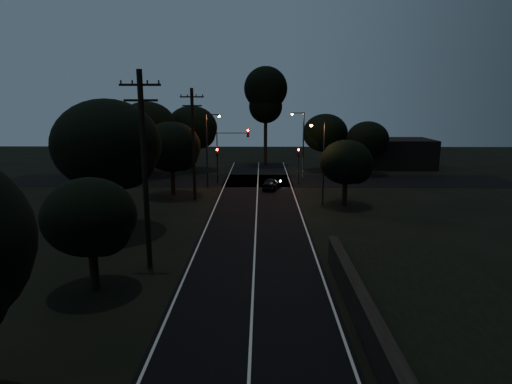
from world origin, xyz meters
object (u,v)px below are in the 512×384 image
object	(u,v)px
signal_left	(217,159)
streetlight_b	(302,140)
utility_pole_far	(193,143)
tall_pine	(266,94)
streetlight_a	(209,145)
car	(271,184)
utility_pole_mid	(145,169)
signal_mast	(232,146)
streetlight_c	(322,158)
signal_right	(298,159)

from	to	relation	value
signal_left	streetlight_b	bearing A→B (deg)	22.05
utility_pole_far	signal_left	world-z (taller)	utility_pole_far
tall_pine	streetlight_a	world-z (taller)	tall_pine
car	tall_pine	bearing A→B (deg)	-73.23
utility_pole_mid	signal_mast	distance (m)	25.22
signal_left	streetlight_a	size ratio (longest dim) A/B	0.51
utility_pole_far	car	world-z (taller)	utility_pole_far
utility_pole_far	streetlight_c	bearing A→B (deg)	-9.60
streetlight_b	tall_pine	bearing A→B (deg)	111.38
signal_mast	streetlight_b	bearing A→B (deg)	25.99
streetlight_c	tall_pine	bearing A→B (deg)	100.93
tall_pine	signal_left	world-z (taller)	tall_pine
utility_pole_far	signal_mast	bearing A→B (deg)	68.89
streetlight_c	utility_pole_far	bearing A→B (deg)	170.40
signal_right	streetlight_c	size ratio (longest dim) A/B	0.55
tall_pine	streetlight_a	size ratio (longest dim) A/B	1.77
signal_right	streetlight_a	world-z (taller)	streetlight_a
utility_pole_mid	streetlight_c	size ratio (longest dim) A/B	1.47
signal_left	car	xyz separation A→B (m)	(6.10, -2.97, -2.22)
tall_pine	signal_mast	bearing A→B (deg)	-104.62
utility_pole_far	streetlight_c	distance (m)	12.05
signal_left	streetlight_b	world-z (taller)	streetlight_b
utility_pole_far	car	bearing A→B (deg)	33.80
utility_pole_mid	streetlight_a	world-z (taller)	utility_pole_mid
streetlight_a	tall_pine	bearing A→B (deg)	69.64
streetlight_b	streetlight_c	distance (m)	14.01
streetlight_b	streetlight_c	bearing A→B (deg)	-87.86
tall_pine	signal_left	distance (m)	17.64
utility_pole_far	car	size ratio (longest dim) A/B	2.90
tall_pine	car	world-z (taller)	tall_pine
signal_left	car	world-z (taller)	signal_left
streetlight_a	streetlight_c	world-z (taller)	streetlight_a
tall_pine	streetlight_c	size ratio (longest dim) A/B	1.89
tall_pine	streetlight_a	distance (m)	18.97
streetlight_c	signal_right	bearing A→B (deg)	97.02
utility_pole_far	streetlight_a	distance (m)	6.10
signal_left	streetlight_c	size ratio (longest dim) A/B	0.55
tall_pine	streetlight_b	size ratio (longest dim) A/B	1.77
signal_left	signal_right	distance (m)	9.20
streetlight_b	streetlight_a	bearing A→B (deg)	-150.52
streetlight_a	signal_right	bearing A→B (deg)	11.34
utility_pole_far	streetlight_c	size ratio (longest dim) A/B	1.40
tall_pine	streetlight_b	bearing A→B (deg)	-68.62
signal_left	utility_pole_far	bearing A→B (deg)	-99.94
streetlight_c	signal_left	bearing A→B (deg)	136.24
utility_pole_mid	signal_right	world-z (taller)	utility_pole_mid
streetlight_b	car	world-z (taller)	streetlight_b
signal_mast	streetlight_c	size ratio (longest dim) A/B	0.83
signal_right	streetlight_a	size ratio (longest dim) A/B	0.51
utility_pole_mid	signal_mast	size ratio (longest dim) A/B	1.76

